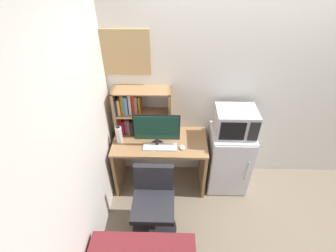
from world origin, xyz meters
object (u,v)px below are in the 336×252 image
Objects in this scene: mini_fridge at (228,159)px; microwave at (235,122)px; water_bottle at (119,134)px; wall_corkboard at (116,53)px; computer_mouse at (182,147)px; desk_chair at (154,206)px; monitor at (157,129)px; keyboard at (160,147)px; hutch_bookshelf at (135,110)px.

mini_fridge is 1.90× the size of microwave.
mini_fridge is (1.36, 0.04, -0.42)m from water_bottle.
water_bottle is 0.32× the size of wall_corkboard.
water_bottle reaches higher than mini_fridge.
computer_mouse is 0.73m from desk_chair.
wall_corkboard is at bearing 114.20° from desk_chair.
mini_fridge is 1.15m from desk_chair.
wall_corkboard is at bearing 86.48° from water_bottle.
computer_mouse is at bearing -8.76° from monitor.
hutch_bookshelf is at bearing 136.19° from keyboard.
mini_fridge reaches higher than desk_chair.
monitor reaches higher than mini_fridge.
wall_corkboard is at bearing 169.20° from mini_fridge.
hutch_bookshelf is 1.20m from microwave.
hutch_bookshelf reaches higher than desk_chair.
wall_corkboard reaches higher than monitor.
water_bottle is (-0.46, 0.06, -0.14)m from monitor.
mini_fridge is at bearing 6.42° from monitor.
mini_fridge is at bearing 37.12° from desk_chair.
desk_chair is (0.45, -0.65, -0.48)m from water_bottle.
monitor is 1.34× the size of keyboard.
computer_mouse is at bearing -27.91° from hutch_bookshelf.
computer_mouse is 0.35× the size of water_bottle.
wall_corkboard reaches higher than computer_mouse.
wall_corkboard reaches higher than desk_chair.
hutch_bookshelf is 0.70m from wall_corkboard.
monitor is at bearing -7.16° from water_bottle.
hutch_bookshelf is 0.35m from water_bottle.
water_bottle reaches higher than computer_mouse.
keyboard is 1.68× the size of water_bottle.
monitor reaches higher than keyboard.
keyboard is at bearing 85.19° from desk_chair.
keyboard is 4.78× the size of computer_mouse.
wall_corkboard reaches higher than hutch_bookshelf.
mini_fridge is (0.87, 0.14, -0.32)m from keyboard.
desk_chair is at bearing -72.54° from hutch_bookshelf.
desk_chair reaches higher than computer_mouse.
microwave reaches higher than desk_chair.
hutch_bookshelf reaches higher than mini_fridge.
microwave is at bearing 89.93° from mini_fridge.
microwave reaches higher than monitor.
mini_fridge is 1.03× the size of desk_chair.
water_bottle is at bearing 168.59° from keyboard.
wall_corkboard is (-0.74, 0.40, 0.99)m from computer_mouse.
wall_corkboard is (0.02, 0.30, 0.89)m from water_bottle.
hutch_bookshelf reaches higher than microwave.
keyboard is 0.85× the size of microwave.
mini_fridge is at bearing 1.88° from water_bottle.
computer_mouse is at bearing -166.08° from microwave.
keyboard is 0.51m from water_bottle.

